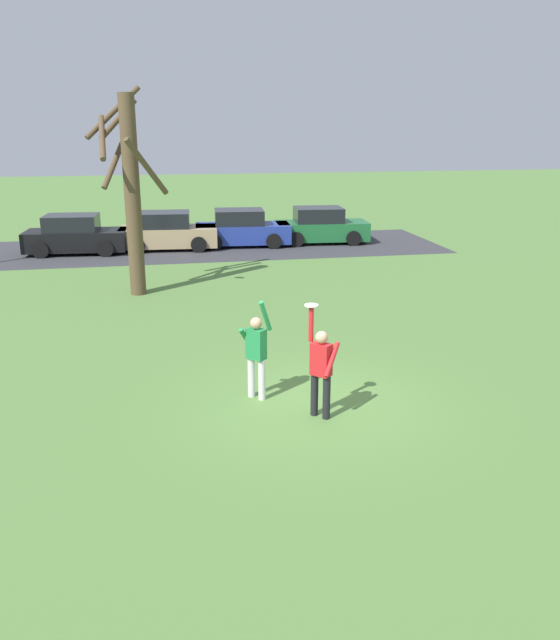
% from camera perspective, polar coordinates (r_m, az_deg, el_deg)
% --- Properties ---
extents(ground_plane, '(120.00, 120.00, 0.00)m').
position_cam_1_polar(ground_plane, '(12.55, 3.02, -7.39)').
color(ground_plane, '#567F3D').
extents(person_catcher, '(0.55, 0.56, 2.08)m').
position_cam_1_polar(person_catcher, '(11.65, 3.64, -4.13)').
color(person_catcher, black).
rests_on(person_catcher, ground_plane).
extents(person_defender, '(0.65, 0.66, 2.05)m').
position_cam_1_polar(person_defender, '(12.44, -2.11, -2.73)').
color(person_defender, silver).
rests_on(person_defender, ground_plane).
extents(frisbee_disc, '(0.24, 0.24, 0.02)m').
position_cam_1_polar(frisbee_disc, '(11.42, 2.79, 1.31)').
color(frisbee_disc, white).
rests_on(frisbee_disc, person_catcher).
extents(parked_car_black, '(4.22, 2.27, 1.59)m').
position_cam_1_polar(parked_car_black, '(28.22, -17.62, 7.10)').
color(parked_car_black, black).
rests_on(parked_car_black, ground_plane).
extents(parked_car_tan, '(4.22, 2.27, 1.59)m').
position_cam_1_polar(parked_car_tan, '(28.23, -9.89, 7.64)').
color(parked_car_tan, tan).
rests_on(parked_car_tan, ground_plane).
extents(parked_car_blue, '(4.22, 2.27, 1.59)m').
position_cam_1_polar(parked_car_blue, '(28.67, -3.39, 8.00)').
color(parked_car_blue, '#233893').
rests_on(parked_car_blue, ground_plane).
extents(parked_car_green, '(4.22, 2.27, 1.59)m').
position_cam_1_polar(parked_car_green, '(29.42, 3.61, 8.23)').
color(parked_car_green, '#1E6633').
rests_on(parked_car_green, ground_plane).
extents(parking_strip, '(20.28, 6.40, 0.01)m').
position_cam_1_polar(parking_strip, '(28.44, -6.36, 6.38)').
color(parking_strip, '#38383D').
rests_on(parking_strip, ground_plane).
extents(bare_tree_tall, '(2.43, 2.45, 6.31)m').
position_cam_1_polar(bare_tree_tall, '(20.44, -13.08, 11.28)').
color(bare_tree_tall, brown).
rests_on(bare_tree_tall, ground_plane).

